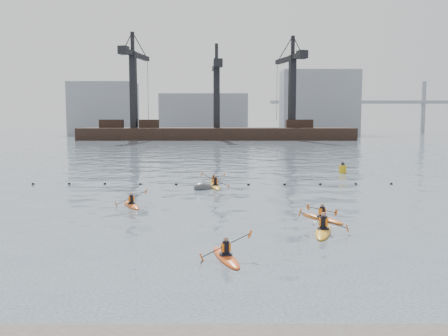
{
  "coord_description": "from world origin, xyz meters",
  "views": [
    {
      "loc": [
        1.98,
        -16.55,
        5.45
      ],
      "look_at": [
        1.98,
        9.02,
        2.8
      ],
      "focal_mm": 38.0,
      "sensor_mm": 36.0,
      "label": 1
    }
  ],
  "objects": [
    {
      "name": "kayaker_1",
      "position": [
        6.76,
        5.83,
        0.11
      ],
      "size": [
        2.35,
        3.57,
        1.24
      ],
      "rotation": [
        0.0,
        0.0,
        -0.27
      ],
      "color": "orange",
      "rests_on": "ground"
    },
    {
      "name": "kayaker_2",
      "position": [
        -3.85,
        12.82,
        0.09
      ],
      "size": [
        1.95,
        3.0,
        1.13
      ],
      "rotation": [
        0.0,
        0.0,
        0.44
      ],
      "color": "#CA4C13",
      "rests_on": "ground"
    },
    {
      "name": "skyline",
      "position": [
        2.23,
        150.27,
        9.25
      ],
      "size": [
        141.0,
        28.0,
        22.0
      ],
      "color": "gray",
      "rests_on": "ground"
    },
    {
      "name": "mooring_buoy",
      "position": [
        0.38,
        20.24,
        0.0
      ],
      "size": [
        2.25,
        2.39,
        1.37
      ],
      "primitive_type": "ellipsoid",
      "rotation": [
        0.0,
        0.21,
        0.88
      ],
      "color": "#424548",
      "rests_on": "ground"
    },
    {
      "name": "kayaker_5",
      "position": [
        1.11,
        23.41,
        0.09
      ],
      "size": [
        1.94,
        2.92,
        0.98
      ],
      "rotation": [
        0.0,
        0.0,
        0.18
      ],
      "color": "gold",
      "rests_on": "ground"
    },
    {
      "name": "ground",
      "position": [
        0.0,
        0.0,
        0.0
      ],
      "size": [
        400.0,
        400.0,
        0.0
      ],
      "primitive_type": "plane",
      "color": "#33404A",
      "rests_on": "ground"
    },
    {
      "name": "nav_buoy",
      "position": [
        14.0,
        31.12,
        0.41
      ],
      "size": [
        0.75,
        0.75,
        1.36
      ],
      "color": "gold",
      "rests_on": "ground"
    },
    {
      "name": "kayaker_3",
      "position": [
        1.27,
        21.0,
        0.11
      ],
      "size": [
        2.4,
        3.5,
        1.38
      ],
      "rotation": [
        0.0,
        0.0,
        0.15
      ],
      "color": "gold",
      "rests_on": "ground"
    },
    {
      "name": "kayaker_4",
      "position": [
        7.32,
        8.76,
        0.1
      ],
      "size": [
        2.16,
        3.05,
        1.09
      ],
      "rotation": [
        0.0,
        0.0,
        3.68
      ],
      "color": "#D46214",
      "rests_on": "ground"
    },
    {
      "name": "float_line",
      "position": [
        -0.5,
        22.53,
        0.03
      ],
      "size": [
        33.24,
        0.73,
        0.24
      ],
      "color": "black",
      "rests_on": "ground"
    },
    {
      "name": "barge_pier",
      "position": [
        -0.22,
        110.0,
        1.89
      ],
      "size": [
        72.0,
        19.3,
        29.5
      ],
      "color": "black",
      "rests_on": "ground"
    },
    {
      "name": "kayaker_0",
      "position": [
        2.05,
        1.54,
        0.1
      ],
      "size": [
        2.11,
        3.16,
        1.19
      ],
      "rotation": [
        0.0,
        0.0,
        0.27
      ],
      "color": "#DC4B14",
      "rests_on": "ground"
    }
  ]
}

